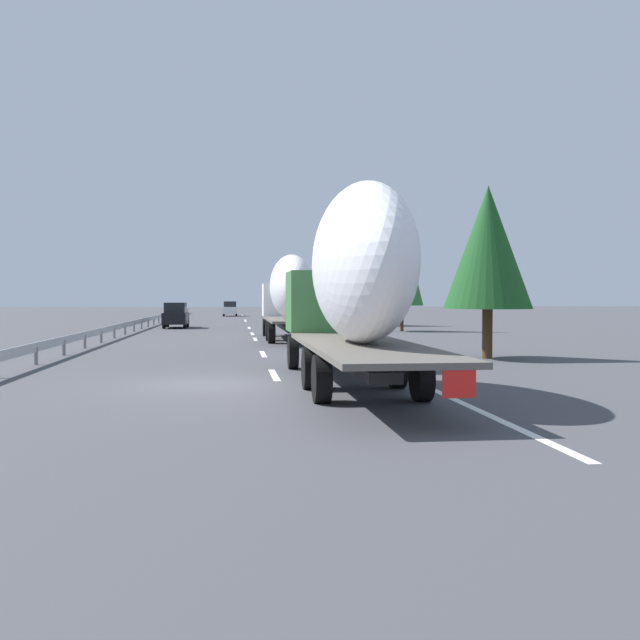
{
  "coord_description": "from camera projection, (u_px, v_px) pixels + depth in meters",
  "views": [
    {
      "loc": [
        -19.34,
        -0.62,
        2.26
      ],
      "look_at": [
        10.66,
        -4.18,
        1.35
      ],
      "focal_mm": 41.06,
      "sensor_mm": 36.0,
      "label": 1
    }
  ],
  "objects": [
    {
      "name": "guardrail_median",
      "position": [
        154.0,
        318.0,
        61.15
      ],
      "size": [
        94.0,
        0.1,
        0.76
      ],
      "color": "#9EA0A5",
      "rests_on": "ground_plane"
    },
    {
      "name": "ground_plane",
      "position": [
        226.0,
        326.0,
        58.9
      ],
      "size": [
        260.0,
        260.0,
        0.0
      ],
      "primitive_type": "plane",
      "color": "#424247"
    },
    {
      "name": "lane_stripe_3",
      "position": [
        252.0,
        334.0,
        46.04
      ],
      "size": [
        3.2,
        0.2,
        0.01
      ],
      "primitive_type": "cube",
      "color": "white",
      "rests_on": "ground_plane"
    },
    {
      "name": "lane_stripe_4",
      "position": [
        249.0,
        328.0,
        55.1
      ],
      "size": [
        3.2,
        0.2,
        0.01
      ],
      "primitive_type": "cube",
      "color": "white",
      "rests_on": "ground_plane"
    },
    {
      "name": "tree_1",
      "position": [
        313.0,
        287.0,
        103.62
      ],
      "size": [
        2.95,
        2.95,
        6.08
      ],
      "color": "#472D19",
      "rests_on": "ground_plane"
    },
    {
      "name": "truck_lead",
      "position": [
        290.0,
        293.0,
        38.86
      ],
      "size": [
        12.98,
        2.55,
        4.49
      ],
      "color": "silver",
      "rests_on": "ground_plane"
    },
    {
      "name": "truck_trailing",
      "position": [
        354.0,
        280.0,
        18.17
      ],
      "size": [
        14.27,
        2.55,
        4.93
      ],
      "color": "#387038",
      "rests_on": "ground_plane"
    },
    {
      "name": "car_white_van",
      "position": [
        230.0,
        309.0,
        90.93
      ],
      "size": [
        4.72,
        1.75,
        1.84
      ],
      "color": "white",
      "rests_on": "ground_plane"
    },
    {
      "name": "lane_stripe_7",
      "position": [
        242.0,
        315.0,
        96.1
      ],
      "size": [
        3.2,
        0.2,
        0.01
      ],
      "primitive_type": "cube",
      "color": "white",
      "rests_on": "ground_plane"
    },
    {
      "name": "tree_5",
      "position": [
        298.0,
        282.0,
        104.53
      ],
      "size": [
        3.23,
        3.23,
        7.18
      ],
      "color": "#472D19",
      "rests_on": "ground_plane"
    },
    {
      "name": "lane_stripe_5",
      "position": [
        245.0,
        320.0,
        74.78
      ],
      "size": [
        3.2,
        0.2,
        0.01
      ],
      "primitive_type": "cube",
      "color": "white",
      "rests_on": "ground_plane"
    },
    {
      "name": "tree_2",
      "position": [
        402.0,
        262.0,
        49.41
      ],
      "size": [
        2.9,
        2.9,
        7.64
      ],
      "color": "#472D19",
      "rests_on": "ground_plane"
    },
    {
      "name": "lane_stripe_1",
      "position": [
        263.0,
        354.0,
        29.36
      ],
      "size": [
        3.2,
        0.2,
        0.01
      ],
      "primitive_type": "cube",
      "color": "white",
      "rests_on": "ground_plane"
    },
    {
      "name": "road_sign",
      "position": [
        304.0,
        298.0,
        62.83
      ],
      "size": [
        0.1,
        0.9,
        3.3
      ],
      "color": "gray",
      "rests_on": "ground_plane"
    },
    {
      "name": "edge_line_right",
      "position": [
        289.0,
        323.0,
        64.51
      ],
      "size": [
        110.0,
        0.2,
        0.01
      ],
      "primitive_type": "cube",
      "color": "white",
      "rests_on": "ground_plane"
    },
    {
      "name": "lane_stripe_2",
      "position": [
        255.0,
        339.0,
        40.01
      ],
      "size": [
        3.2,
        0.2,
        0.01
      ],
      "primitive_type": "cube",
      "color": "white",
      "rests_on": "ground_plane"
    },
    {
      "name": "tree_0",
      "position": [
        383.0,
        278.0,
        59.15
      ],
      "size": [
        3.36,
        3.36,
        6.12
      ],
      "color": "#472D19",
      "rests_on": "ground_plane"
    },
    {
      "name": "lane_stripe_0",
      "position": [
        274.0,
        375.0,
        21.39
      ],
      "size": [
        3.2,
        0.2,
        0.01
      ],
      "primitive_type": "cube",
      "color": "white",
      "rests_on": "ground_plane"
    },
    {
      "name": "tree_3",
      "position": [
        488.0,
        248.0,
        27.14
      ],
      "size": [
        3.29,
        3.29,
        6.44
      ],
      "color": "#472D19",
      "rests_on": "ground_plane"
    },
    {
      "name": "lane_stripe_6",
      "position": [
        246.0,
        321.0,
        70.91
      ],
      "size": [
        3.2,
        0.2,
        0.01
      ],
      "primitive_type": "cube",
      "color": "white",
      "rests_on": "ground_plane"
    },
    {
      "name": "tree_4",
      "position": [
        327.0,
        286.0,
        99.96
      ],
      "size": [
        2.44,
        2.44,
        6.56
      ],
      "color": "#472D19",
      "rests_on": "ground_plane"
    },
    {
      "name": "car_black_suv",
      "position": [
        176.0,
        315.0,
        54.98
      ],
      "size": [
        4.69,
        1.74,
        1.91
      ],
      "color": "black",
      "rests_on": "ground_plane"
    }
  ]
}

